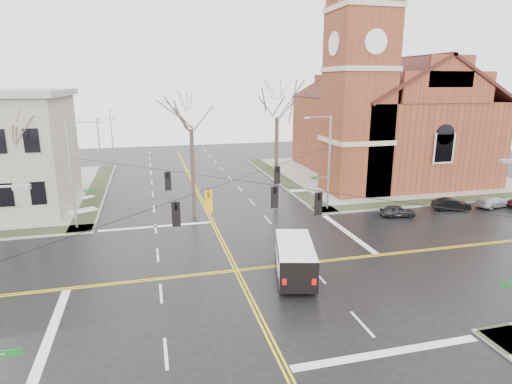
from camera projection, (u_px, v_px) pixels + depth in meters
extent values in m
plane|color=black|center=(236.00, 270.00, 28.47)|extent=(120.00, 120.00, 0.00)
cube|color=gray|center=(379.00, 174.00, 57.90)|extent=(30.00, 30.00, 0.15)
cube|color=#2C341C|center=(282.00, 179.00, 54.58)|extent=(2.00, 30.00, 0.02)
cube|color=#2C341C|center=(447.00, 200.00, 44.93)|extent=(30.00, 2.00, 0.02)
cube|color=#2C341C|center=(97.00, 190.00, 49.21)|extent=(2.00, 30.00, 0.02)
cube|color=gold|center=(235.00, 271.00, 28.44)|extent=(0.12, 100.00, 0.01)
cube|color=gold|center=(238.00, 270.00, 28.50)|extent=(0.12, 100.00, 0.01)
cube|color=gold|center=(237.00, 271.00, 28.36)|extent=(100.00, 0.12, 0.01)
cube|color=gold|center=(236.00, 270.00, 28.58)|extent=(100.00, 0.12, 0.01)
cube|color=silver|center=(388.00, 353.00, 19.81)|extent=(9.50, 0.50, 0.01)
cube|color=silver|center=(155.00, 227.00, 37.12)|extent=(9.50, 0.50, 0.01)
cube|color=silver|center=(50.00, 334.00, 21.26)|extent=(0.50, 9.50, 0.01)
cube|color=silver|center=(347.00, 232.00, 35.68)|extent=(0.50, 9.50, 0.01)
cube|color=brown|center=(358.00, 103.00, 46.01)|extent=(6.00, 6.00, 20.00)
cube|color=#BDAE92|center=(363.00, 8.00, 43.64)|extent=(6.30, 6.30, 0.50)
cylinder|color=silver|center=(376.00, 42.00, 41.65)|extent=(2.40, 0.15, 2.40)
cylinder|color=silver|center=(334.00, 44.00, 43.78)|extent=(0.15, 2.40, 2.40)
cube|color=brown|center=(385.00, 137.00, 57.85)|extent=(18.00, 24.00, 10.00)
cube|color=brown|center=(340.00, 169.00, 50.72)|extent=(2.00, 5.00, 4.40)
cylinder|color=gray|center=(329.00, 163.00, 40.86)|extent=(0.20, 0.20, 9.00)
cylinder|color=gray|center=(323.00, 177.00, 41.05)|extent=(1.20, 0.06, 0.06)
cube|color=#0E5218|center=(316.00, 178.00, 40.88)|extent=(0.90, 0.04, 0.25)
cylinder|color=gray|center=(319.00, 117.00, 39.48)|extent=(2.40, 0.08, 0.08)
cube|color=gray|center=(307.00, 118.00, 39.20)|extent=(0.50, 0.22, 0.15)
cylinder|color=gray|center=(71.00, 176.00, 35.35)|extent=(0.20, 0.20, 9.00)
cylinder|color=gray|center=(81.00, 191.00, 35.83)|extent=(1.20, 0.06, 0.06)
cube|color=#0E5218|center=(90.00, 191.00, 36.00)|extent=(0.90, 0.04, 0.25)
cylinder|color=gray|center=(81.00, 122.00, 34.54)|extent=(2.40, 0.08, 0.08)
cube|color=gray|center=(97.00, 122.00, 34.84)|extent=(0.50, 0.22, 0.15)
cube|color=#0E5218|center=(508.00, 285.00, 19.30)|extent=(0.90, 0.04, 0.25)
cube|color=gray|center=(507.00, 161.00, 17.62)|extent=(0.50, 0.22, 0.15)
cube|color=#0E5218|center=(9.00, 353.00, 14.41)|extent=(0.90, 0.04, 0.25)
cube|color=gray|center=(22.00, 187.00, 13.26)|extent=(0.50, 0.22, 0.15)
cylinder|color=black|center=(235.00, 180.00, 26.93)|extent=(23.02, 23.02, 0.03)
cylinder|color=black|center=(235.00, 180.00, 26.93)|extent=(23.02, 23.02, 0.03)
imported|color=black|center=(176.00, 214.00, 22.40)|extent=(0.21, 0.26, 1.30)
imported|color=black|center=(277.00, 175.00, 31.83)|extent=(0.21, 0.26, 1.30)
imported|color=#E9A00D|center=(209.00, 202.00, 24.76)|extent=(0.21, 0.26, 1.30)
imported|color=black|center=(168.00, 181.00, 29.91)|extent=(0.21, 0.26, 1.30)
imported|color=black|center=(318.00, 204.00, 24.32)|extent=(0.21, 0.26, 1.30)
imported|color=black|center=(275.00, 197.00, 25.72)|extent=(0.21, 0.26, 1.30)
cylinder|color=gray|center=(100.00, 152.00, 51.14)|extent=(0.16, 0.16, 8.00)
cylinder|color=gray|center=(106.00, 119.00, 50.40)|extent=(2.00, 0.07, 0.07)
cube|color=gray|center=(115.00, 119.00, 50.66)|extent=(0.45, 0.20, 0.13)
cylinder|color=gray|center=(112.00, 133.00, 69.90)|extent=(0.16, 0.16, 8.00)
cylinder|color=gray|center=(116.00, 109.00, 69.17)|extent=(2.00, 0.07, 0.07)
cube|color=gray|center=(123.00, 109.00, 69.42)|extent=(0.45, 0.20, 0.13)
cube|color=white|center=(295.00, 258.00, 27.23)|extent=(3.60, 6.14, 1.85)
cube|color=white|center=(292.00, 248.00, 29.62)|extent=(2.40, 1.51, 1.30)
cube|color=black|center=(292.00, 238.00, 29.84)|extent=(1.98, 0.63, 0.87)
cube|color=black|center=(295.00, 248.00, 27.29)|extent=(3.16, 4.35, 0.60)
cube|color=#B70C0A|center=(284.00, 282.00, 24.45)|extent=(0.27, 0.14, 0.37)
cube|color=#B70C0A|center=(314.00, 282.00, 24.44)|extent=(0.27, 0.14, 0.37)
cube|color=black|center=(295.00, 272.00, 27.47)|extent=(3.67, 6.20, 0.11)
cylinder|color=black|center=(278.00, 259.00, 29.31)|extent=(0.47, 0.83, 0.78)
cylinder|color=black|center=(307.00, 259.00, 29.30)|extent=(0.47, 0.83, 0.78)
cylinder|color=black|center=(281.00, 285.00, 25.62)|extent=(0.47, 0.83, 0.78)
cylinder|color=black|center=(314.00, 285.00, 25.61)|extent=(0.47, 0.83, 0.78)
imported|color=black|center=(398.00, 211.00, 39.73)|extent=(3.40, 1.83, 1.10)
imported|color=black|center=(451.00, 204.00, 41.82)|extent=(3.73, 2.05, 1.17)
imported|color=#B4B3B6|center=(493.00, 202.00, 42.83)|extent=(4.09, 2.26, 1.12)
cylinder|color=#342921|center=(28.00, 183.00, 36.74)|extent=(0.36, 0.36, 7.30)
cylinder|color=#342921|center=(193.00, 173.00, 39.10)|extent=(0.36, 0.36, 7.94)
cylinder|color=#342921|center=(276.00, 163.00, 41.26)|extent=(0.36, 0.36, 8.82)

